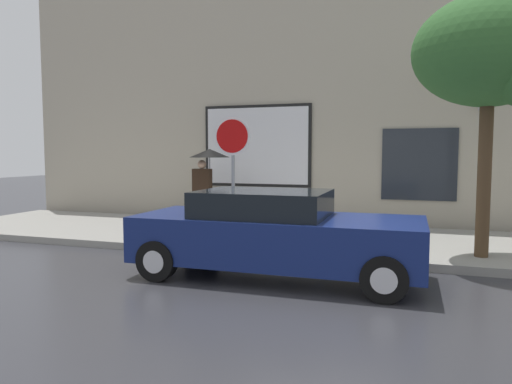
# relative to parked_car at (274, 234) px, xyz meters

# --- Properties ---
(ground_plane) EXTENTS (60.00, 60.00, 0.00)m
(ground_plane) POSITION_rel_parked_car_xyz_m (0.64, 0.05, -0.70)
(ground_plane) COLOR #333338
(sidewalk) EXTENTS (20.00, 4.00, 0.15)m
(sidewalk) POSITION_rel_parked_car_xyz_m (0.64, 3.05, -0.62)
(sidewalk) COLOR gray
(sidewalk) RESTS_ON ground
(building_facade) EXTENTS (20.00, 0.67, 7.00)m
(building_facade) POSITION_rel_parked_car_xyz_m (0.62, 5.54, 2.79)
(building_facade) COLOR #B2A893
(building_facade) RESTS_ON ground
(parked_car) EXTENTS (4.52, 1.84, 1.39)m
(parked_car) POSITION_rel_parked_car_xyz_m (0.00, 0.00, 0.00)
(parked_car) COLOR navy
(parked_car) RESTS_ON ground
(fire_hydrant) EXTENTS (0.30, 0.44, 0.82)m
(fire_hydrant) POSITION_rel_parked_car_xyz_m (0.42, 1.84, -0.15)
(fire_hydrant) COLOR white
(fire_hydrant) RESTS_ON sidewalk
(pedestrian_with_umbrella) EXTENTS (1.06, 1.06, 1.94)m
(pedestrian_with_umbrella) POSITION_rel_parked_car_xyz_m (-2.99, 4.09, 1.02)
(pedestrian_with_umbrella) COLOR black
(pedestrian_with_umbrella) RESTS_ON sidewalk
(street_tree) EXTENTS (2.56, 2.18, 4.55)m
(street_tree) POSITION_rel_parked_car_xyz_m (3.39, 1.85, 2.95)
(street_tree) COLOR #4C3823
(street_tree) RESTS_ON sidewalk
(stop_sign) EXTENTS (0.76, 0.10, 2.55)m
(stop_sign) POSITION_rel_parked_car_xyz_m (-1.34, 1.63, 1.25)
(stop_sign) COLOR gray
(stop_sign) RESTS_ON sidewalk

